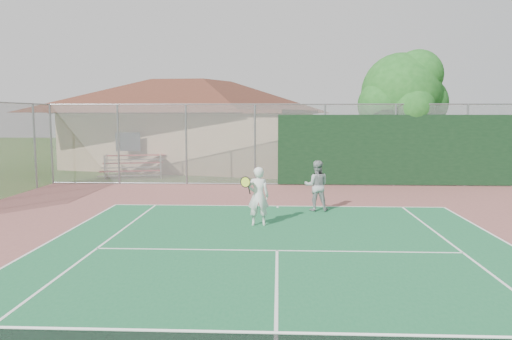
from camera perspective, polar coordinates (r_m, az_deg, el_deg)
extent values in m
cylinder|color=white|center=(4.99, 2.23, -18.10)|extent=(11.77, 0.03, 0.03)
cylinder|color=gray|center=(23.80, -22.35, 2.73)|extent=(0.08, 0.08, 3.50)
cylinder|color=gray|center=(22.70, -15.45, 2.83)|extent=(0.08, 0.08, 3.50)
cylinder|color=gray|center=(21.96, -7.98, 2.88)|extent=(0.08, 0.08, 3.50)
cylinder|color=gray|center=(21.61, -0.12, 2.89)|extent=(0.08, 0.08, 3.50)
cylinder|color=gray|center=(21.68, 7.83, 2.84)|extent=(0.08, 0.08, 3.50)
cylinder|color=gray|center=(22.15, 15.59, 2.74)|extent=(0.08, 0.08, 3.50)
cylinder|color=gray|center=(23.01, 22.90, 2.60)|extent=(0.08, 0.08, 3.50)
cylinder|color=gray|center=(21.55, 2.55, 7.53)|extent=(20.00, 0.05, 0.05)
cylinder|color=gray|center=(21.76, 2.51, -1.60)|extent=(20.00, 0.05, 0.05)
cube|color=#999EA0|center=(21.59, 2.53, 2.88)|extent=(20.00, 0.02, 3.50)
cube|color=black|center=(22.12, 15.60, 2.21)|extent=(10.00, 0.04, 3.00)
cylinder|color=gray|center=(22.45, -23.95, 2.47)|extent=(0.08, 0.08, 3.50)
cube|color=tan|center=(29.68, -7.16, 3.45)|extent=(14.37, 11.42, 3.15)
cube|color=brown|center=(29.64, -7.20, 6.60)|extent=(15.02, 12.06, 0.19)
pyramid|color=brown|center=(29.71, -7.25, 10.15)|extent=(15.81, 12.56, 1.89)
cube|color=black|center=(25.23, -4.05, 1.90)|extent=(0.95, 0.06, 2.21)
cube|color=#AD2B28|center=(24.85, -14.18, -0.12)|extent=(2.89, 0.98, 0.05)
cube|color=#B2B5BA|center=(24.64, -14.33, -0.63)|extent=(2.88, 0.95, 0.04)
cube|color=#AD2B28|center=(25.32, -13.85, 0.78)|extent=(2.89, 0.98, 0.05)
cube|color=#B2B5BA|center=(25.11, -14.00, 0.29)|extent=(2.88, 0.95, 0.04)
cube|color=#AD2B28|center=(25.80, -13.54, 1.65)|extent=(2.89, 0.98, 0.05)
cube|color=#B2B5BA|center=(25.59, -13.68, 1.17)|extent=(2.88, 0.95, 0.04)
cube|color=#B2B5BA|center=(25.75, -16.74, 0.46)|extent=(0.49, 1.71, 1.07)
cube|color=#B2B5BA|center=(24.99, -10.86, 0.45)|extent=(0.49, 1.71, 1.07)
cylinder|color=#3B2115|center=(24.11, 16.04, 2.59)|extent=(0.41, 0.41, 3.16)
sphere|color=#1B581B|center=(24.08, 16.23, 8.50)|extent=(3.61, 3.61, 3.61)
sphere|color=#1B581B|center=(24.65, 18.32, 7.32)|extent=(2.48, 2.48, 2.48)
sphere|color=#1B581B|center=(23.43, 14.28, 7.24)|extent=(2.26, 2.26, 2.26)
sphere|color=#1B581B|center=(23.13, 17.31, 6.88)|extent=(2.03, 2.03, 2.03)
sphere|color=#1B581B|center=(24.88, 14.95, 7.94)|extent=(2.26, 2.26, 2.26)
sphere|color=#1B581B|center=(24.07, 18.01, 10.32)|extent=(2.26, 2.26, 2.26)
imported|color=silver|center=(13.72, 0.26, -3.09)|extent=(0.61, 0.41, 1.62)
imported|color=#96999B|center=(15.91, 6.93, -1.86)|extent=(0.80, 0.63, 1.60)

